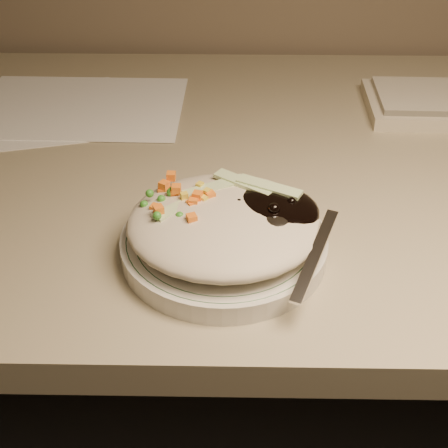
{
  "coord_description": "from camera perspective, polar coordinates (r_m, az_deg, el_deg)",
  "views": [
    {
      "loc": [
        -0.09,
        0.68,
        1.14
      ],
      "look_at": [
        -0.1,
        1.18,
        0.78
      ],
      "focal_mm": 50.0,
      "sensor_mm": 36.0,
      "label": 1
    }
  ],
  "objects": [
    {
      "name": "plate_rim",
      "position": [
        0.63,
        -0.0,
        -1.18
      ],
      "size": [
        0.2,
        0.2,
        0.0
      ],
      "color": "#144723",
      "rests_on": "plate"
    },
    {
      "name": "desk",
      "position": [
        0.93,
        6.13,
        -4.56
      ],
      "size": [
        1.4,
        0.7,
        0.74
      ],
      "color": "gray",
      "rests_on": "ground"
    },
    {
      "name": "papers",
      "position": [
        0.95,
        -16.04,
        9.91
      ],
      "size": [
        0.42,
        0.28,
        0.0
      ],
      "color": "white",
      "rests_on": "desk"
    },
    {
      "name": "plate",
      "position": [
        0.63,
        -0.0,
        -1.9
      ],
      "size": [
        0.21,
        0.21,
        0.02
      ],
      "primitive_type": "cylinder",
      "color": "silver",
      "rests_on": "desk"
    },
    {
      "name": "meal",
      "position": [
        0.61,
        0.4,
        0.38
      ],
      "size": [
        0.21,
        0.19,
        0.05
      ],
      "color": "#B9AE96",
      "rests_on": "plate"
    }
  ]
}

